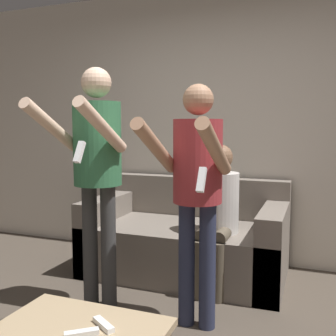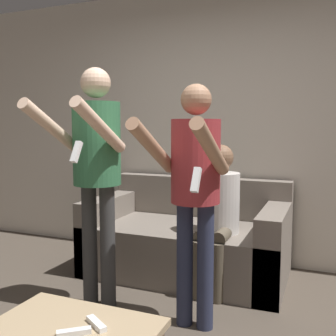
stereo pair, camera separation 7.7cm
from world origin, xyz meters
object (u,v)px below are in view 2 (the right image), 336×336
(couch, at_px, (188,241))
(remote_far, at_px, (96,324))
(person_standing_right, at_px, (194,179))
(person_seated, at_px, (218,209))
(remote_near, at_px, (74,332))
(coffee_table, at_px, (76,335))
(person_standing_left, at_px, (96,159))

(couch, height_order, remote_far, couch)
(person_standing_right, bearing_deg, person_seated, 92.22)
(couch, height_order, remote_near, couch)
(coffee_table, bearing_deg, person_seated, 81.82)
(person_standing_left, bearing_deg, person_standing_right, -0.39)
(person_seated, relative_size, remote_far, 8.19)
(person_standing_left, height_order, person_standing_right, person_standing_left)
(couch, xyz_separation_m, remote_far, (0.21, -1.85, 0.14))
(remote_far, bearing_deg, person_standing_left, 122.14)
(person_seated, bearing_deg, remote_far, -94.83)
(person_standing_left, relative_size, remote_far, 12.02)
(person_standing_right, bearing_deg, couch, 111.68)
(couch, xyz_separation_m, person_standing_left, (-0.37, -0.93, 0.81))
(couch, distance_m, remote_near, 1.97)
(couch, height_order, coffee_table, couch)
(couch, distance_m, remote_far, 1.87)
(person_standing_left, distance_m, coffee_table, 1.29)
(remote_near, bearing_deg, person_seated, 83.78)
(person_standing_left, relative_size, person_seated, 1.47)
(person_seated, relative_size, coffee_table, 1.54)
(coffee_table, bearing_deg, couch, 93.34)
(person_standing_left, bearing_deg, coffee_table, -62.99)
(couch, bearing_deg, person_standing_right, -68.32)
(person_standing_right, height_order, person_seated, person_standing_right)
(person_standing_right, relative_size, person_seated, 1.35)
(remote_near, bearing_deg, couch, 94.61)
(person_seated, xyz_separation_m, coffee_table, (-0.24, -1.64, -0.29))
(person_seated, bearing_deg, person_standing_left, -135.89)
(person_standing_left, distance_m, person_standing_right, 0.75)
(person_standing_left, distance_m, remote_far, 1.28)
(person_seated, distance_m, remote_far, 1.64)
(person_seated, height_order, remote_near, person_seated)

